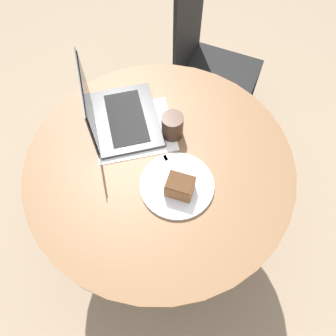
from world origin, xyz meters
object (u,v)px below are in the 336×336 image
Objects in this scene: chair at (207,64)px; laptop at (116,115)px; plate at (177,185)px; coffee_glass at (172,126)px.

laptop is at bearing -11.38° from chair.
coffee_glass is (0.13, 0.19, 0.05)m from plate.
laptop reaches higher than coffee_glass.
chair is 2.47× the size of laptop.
chair is at bearing 132.05° from laptop.
laptop is at bearing 90.62° from plate.
laptop is at bearing 126.51° from coffee_glass.
plate is 2.60× the size of coffee_glass.
coffee_glass reaches higher than plate.
plate is 0.66× the size of laptop.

